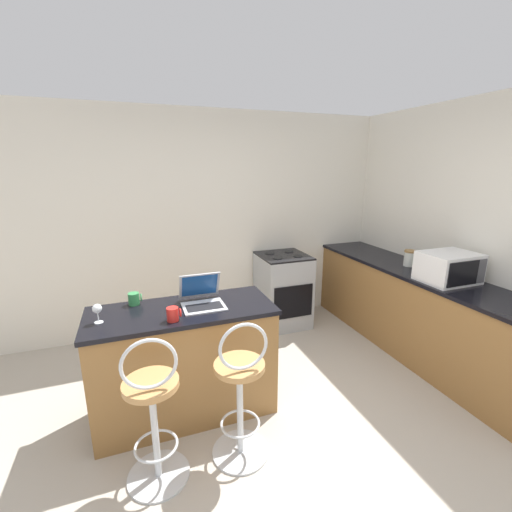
% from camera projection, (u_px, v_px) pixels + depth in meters
% --- Properties ---
extents(ground_plane, '(20.00, 20.00, 0.00)m').
position_uv_depth(ground_plane, '(284.00, 468.00, 2.30)').
color(ground_plane, '#ADA393').
extents(wall_back, '(12.00, 0.06, 2.60)m').
position_uv_depth(wall_back, '(204.00, 223.00, 4.11)').
color(wall_back, silver).
rests_on(wall_back, ground_plane).
extents(breakfast_bar, '(1.41, 0.60, 0.91)m').
position_uv_depth(breakfast_bar, '(185.00, 361.00, 2.73)').
color(breakfast_bar, olive).
rests_on(breakfast_bar, ground_plane).
extents(counter_right, '(0.63, 2.86, 0.91)m').
position_uv_depth(counter_right, '(415.00, 311.00, 3.67)').
color(counter_right, olive).
rests_on(counter_right, ground_plane).
extents(bar_stool_near, '(0.40, 0.40, 1.04)m').
position_uv_depth(bar_stool_near, '(153.00, 414.00, 2.10)').
color(bar_stool_near, silver).
rests_on(bar_stool_near, ground_plane).
extents(bar_stool_far, '(0.40, 0.40, 1.04)m').
position_uv_depth(bar_stool_far, '(241.00, 393.00, 2.29)').
color(bar_stool_far, silver).
rests_on(bar_stool_far, ground_plane).
extents(laptop, '(0.32, 0.33, 0.24)m').
position_uv_depth(laptop, '(202.00, 297.00, 2.69)').
color(laptop, '#B7BABF').
rests_on(laptop, breakfast_bar).
extents(microwave, '(0.50, 0.38, 0.28)m').
position_uv_depth(microwave, '(449.00, 267.00, 3.19)').
color(microwave, white).
rests_on(microwave, counter_right).
extents(stove_range, '(0.58, 0.61, 0.92)m').
position_uv_depth(stove_range, '(283.00, 290.00, 4.31)').
color(stove_range, '#9EA3A8').
rests_on(stove_range, ground_plane).
extents(mug_red, '(0.10, 0.08, 0.10)m').
position_uv_depth(mug_red, '(173.00, 314.00, 2.40)').
color(mug_red, red).
rests_on(mug_red, breakfast_bar).
extents(mug_green, '(0.10, 0.09, 0.09)m').
position_uv_depth(mug_green, '(134.00, 299.00, 2.69)').
color(mug_green, '#338447').
rests_on(mug_green, breakfast_bar).
extents(wine_glass_tall, '(0.06, 0.06, 0.14)m').
position_uv_depth(wine_glass_tall, '(97.00, 310.00, 2.36)').
color(wine_glass_tall, silver).
rests_on(wine_glass_tall, breakfast_bar).
extents(storage_jar, '(0.12, 0.12, 0.17)m').
position_uv_depth(storage_jar, '(410.00, 258.00, 3.72)').
color(storage_jar, silver).
rests_on(storage_jar, counter_right).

